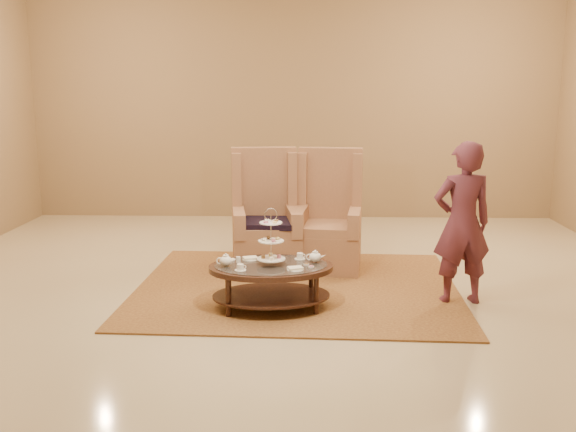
{
  "coord_description": "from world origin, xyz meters",
  "views": [
    {
      "loc": [
        0.23,
        -5.89,
        2.03
      ],
      "look_at": [
        0.04,
        0.2,
        0.79
      ],
      "focal_mm": 40.0,
      "sensor_mm": 36.0,
      "label": 1
    }
  ],
  "objects_px": {
    "armchair_left": "(266,229)",
    "armchair_right": "(328,229)",
    "tea_table": "(271,273)",
    "person": "(462,223)"
  },
  "relations": [
    {
      "from": "armchair_right",
      "to": "person",
      "type": "xyz_separation_m",
      "value": [
        1.21,
        -1.16,
        0.32
      ]
    },
    {
      "from": "armchair_left",
      "to": "armchair_right",
      "type": "bearing_deg",
      "value": -2.16
    },
    {
      "from": "tea_table",
      "to": "person",
      "type": "distance_m",
      "value": 1.84
    },
    {
      "from": "armchair_right",
      "to": "person",
      "type": "bearing_deg",
      "value": -37.39
    },
    {
      "from": "tea_table",
      "to": "armchair_left",
      "type": "height_order",
      "value": "armchair_left"
    },
    {
      "from": "armchair_left",
      "to": "person",
      "type": "height_order",
      "value": "person"
    },
    {
      "from": "armchair_right",
      "to": "armchair_left",
      "type": "bearing_deg",
      "value": -167.71
    },
    {
      "from": "person",
      "to": "tea_table",
      "type": "bearing_deg",
      "value": -0.18
    },
    {
      "from": "tea_table",
      "to": "armchair_right",
      "type": "relative_size",
      "value": 0.91
    },
    {
      "from": "armchair_left",
      "to": "armchair_right",
      "type": "relative_size",
      "value": 1.01
    }
  ]
}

